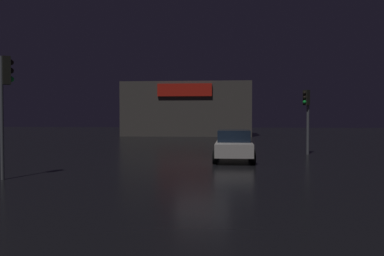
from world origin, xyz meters
name	(u,v)px	position (x,y,z in m)	size (l,w,h in m)	color
ground_plane	(202,163)	(0.00, 0.00, 0.00)	(120.00, 120.00, 0.00)	black
store_building	(188,109)	(-3.65, 28.22, 2.98)	(14.20, 7.55, 5.95)	#4C4742
traffic_signal_main	(307,110)	(5.69, 5.10, 2.58)	(0.43, 0.42, 3.72)	#595B60
traffic_signal_opposite	(5,88)	(-6.49, -5.57, 3.20)	(0.43, 0.41, 4.31)	#595B60
car_near	(234,145)	(1.49, 1.39, 0.79)	(1.99, 4.41, 1.52)	silver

